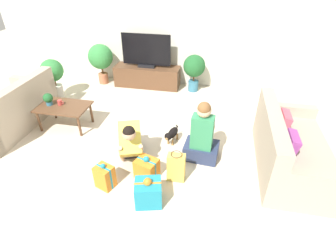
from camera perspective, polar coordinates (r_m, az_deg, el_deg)
name	(u,v)px	position (r m, az deg, el deg)	size (l,w,h in m)	color
ground_plane	(136,143)	(4.52, -7.02, -3.74)	(16.00, 16.00, 0.00)	beige
wall_back	(167,29)	(6.32, -0.29, 20.42)	(8.40, 0.06, 2.60)	beige
sofa_left	(10,112)	(5.58, -31.09, 2.65)	(0.92, 1.80, 0.86)	tan
sofa_right	(289,150)	(4.24, 24.77, -4.72)	(0.92, 1.80, 0.86)	tan
coffee_table	(64,108)	(5.09, -21.74, 3.59)	(0.90, 0.59, 0.43)	brown
tv_console	(147,76)	(6.45, -4.51, 10.72)	(1.55, 0.48, 0.48)	brown
tv	(146,52)	(6.25, -4.75, 15.68)	(1.14, 0.20, 0.76)	black
potted_plant_back_right	(194,68)	(6.09, 5.72, 12.46)	(0.50, 0.50, 0.85)	#336B84
potted_plant_back_left	(101,58)	(6.65, -14.45, 14.13)	(0.58, 0.58, 0.96)	#A36042
potted_plant_corner_left	(53,74)	(6.26, -23.80, 10.31)	(0.48, 0.48, 0.87)	beige
person_kneeling	(130,141)	(4.02, -8.17, -3.16)	(0.55, 0.83, 0.78)	#23232D
person_sitting	(202,138)	(3.99, 7.40, -2.62)	(0.55, 0.51, 1.01)	#283351
dog	(172,134)	(4.39, 0.82, -1.73)	(0.21, 0.46, 0.28)	black
gift_box_a	(147,169)	(3.78, -4.65, -9.21)	(0.36, 0.33, 0.37)	orange
gift_box_b	(105,177)	(3.73, -13.60, -10.65)	(0.29, 0.27, 0.40)	orange
gift_box_c	(148,192)	(3.44, -4.32, -14.19)	(0.40, 0.37, 0.41)	teal
gift_bag_a	(176,167)	(3.69, 1.78, -8.96)	(0.25, 0.16, 0.46)	#E5B74C
mug	(60,103)	(5.10, -22.46, 4.75)	(0.12, 0.08, 0.09)	#B23D38
tabletop_plant	(48,99)	(5.14, -24.64, 5.42)	(0.17, 0.17, 0.22)	#336B84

